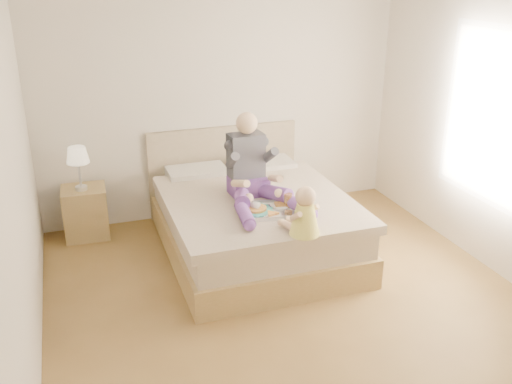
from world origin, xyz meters
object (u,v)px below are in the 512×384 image
object	(u,v)px
nightstand	(86,212)
tray	(267,208)
bed	(251,218)
baby	(304,215)
adult	(253,174)

from	to	relation	value
nightstand	tray	bearing A→B (deg)	-38.10
bed	baby	world-z (taller)	baby
bed	tray	world-z (taller)	bed
baby	tray	bearing A→B (deg)	77.96
bed	baby	distance (m)	1.13
bed	adult	distance (m)	0.56
bed	baby	bearing A→B (deg)	-83.70
tray	baby	world-z (taller)	baby
adult	baby	bearing A→B (deg)	-83.44
bed	tray	bearing A→B (deg)	-92.20
adult	baby	xyz separation A→B (m)	(0.15, -0.85, -0.07)
bed	nightstand	world-z (taller)	bed
tray	nightstand	bearing A→B (deg)	149.57
bed	baby	xyz separation A→B (m)	(0.11, -1.03, 0.46)
adult	tray	distance (m)	0.40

